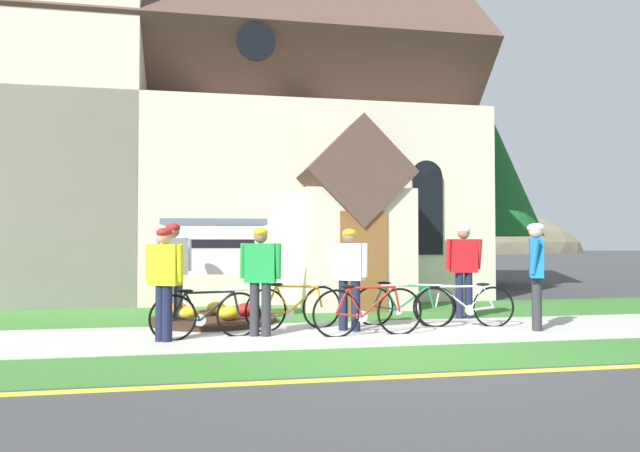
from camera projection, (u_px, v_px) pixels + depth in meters
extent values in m
plane|color=#3D3D3F|center=(339.00, 313.00, 11.49)|extent=(140.00, 140.00, 0.00)
cube|color=#B7B5AD|center=(272.00, 335.00, 8.69)|extent=(32.00, 2.45, 0.01)
cube|color=#38722D|center=(287.00, 363.00, 6.73)|extent=(32.00, 1.53, 0.01)
cube|color=#38722D|center=(260.00, 314.00, 11.33)|extent=(24.00, 2.92, 0.01)
cube|color=yellow|center=(298.00, 381.00, 5.83)|extent=(28.00, 0.16, 0.01)
cube|color=beige|center=(246.00, 210.00, 17.14)|extent=(11.89, 8.76, 4.86)
cube|color=brown|center=(247.00, 75.00, 17.26)|extent=(12.39, 8.92, 8.92)
cube|color=beige|center=(79.00, 65.00, 13.82)|extent=(3.36, 3.36, 11.70)
cube|color=beige|center=(354.00, 249.00, 12.39)|extent=(2.40, 1.60, 2.60)
cube|color=brown|center=(354.00, 175.00, 12.44)|extent=(2.40, 1.80, 2.40)
cube|color=brown|center=(364.00, 262.00, 11.58)|extent=(1.00, 0.06, 2.10)
cube|color=black|center=(428.00, 215.00, 13.53)|extent=(0.76, 0.06, 1.90)
cone|color=black|center=(427.00, 176.00, 13.56)|extent=(0.80, 0.06, 0.80)
cylinder|color=black|center=(256.00, 42.00, 12.90)|extent=(0.90, 0.06, 0.90)
cube|color=slate|center=(171.00, 298.00, 10.33)|extent=(0.12, 0.12, 0.85)
cube|color=slate|center=(256.00, 297.00, 10.51)|extent=(0.12, 0.12, 0.85)
cube|color=white|center=(214.00, 250.00, 10.44)|extent=(1.86, 0.20, 0.93)
cube|color=slate|center=(214.00, 222.00, 10.46)|extent=(1.99, 0.25, 0.12)
cube|color=black|center=(214.00, 244.00, 10.40)|extent=(1.49, 0.11, 0.16)
cylinder|color=#382319|center=(214.00, 320.00, 10.10)|extent=(2.26, 2.26, 0.10)
ellipsoid|color=red|center=(245.00, 309.00, 10.25)|extent=(0.36, 0.36, 0.24)
ellipsoid|color=gold|center=(216.00, 308.00, 10.43)|extent=(0.36, 0.36, 0.24)
ellipsoid|color=orange|center=(178.00, 309.00, 10.31)|extent=(0.36, 0.36, 0.24)
ellipsoid|color=gold|center=(189.00, 313.00, 9.73)|extent=(0.36, 0.36, 0.24)
ellipsoid|color=gold|center=(229.00, 313.00, 9.70)|extent=(0.36, 0.36, 0.24)
torus|color=black|center=(493.00, 307.00, 9.59)|extent=(0.71, 0.17, 0.71)
torus|color=black|center=(436.00, 307.00, 9.60)|extent=(0.71, 0.17, 0.71)
cylinder|color=#B7B7BC|center=(455.00, 298.00, 9.60)|extent=(0.53, 0.14, 0.43)
cylinder|color=#B7B7BC|center=(462.00, 286.00, 9.61)|extent=(0.73, 0.17, 0.05)
cylinder|color=#B7B7BC|center=(477.00, 298.00, 9.60)|extent=(0.25, 0.08, 0.43)
cylinder|color=#B7B7BC|center=(482.00, 309.00, 9.59)|extent=(0.40, 0.11, 0.09)
cylinder|color=#B7B7BC|center=(488.00, 297.00, 9.59)|extent=(0.21, 0.08, 0.38)
cylinder|color=#B7B7BC|center=(438.00, 297.00, 9.60)|extent=(0.12, 0.06, 0.36)
ellipsoid|color=black|center=(483.00, 284.00, 9.60)|extent=(0.25, 0.12, 0.05)
cylinder|color=silver|center=(440.00, 286.00, 9.61)|extent=(0.44, 0.11, 0.03)
cylinder|color=silver|center=(470.00, 310.00, 9.59)|extent=(0.18, 0.05, 0.18)
torus|color=black|center=(374.00, 306.00, 9.77)|extent=(0.66, 0.31, 0.70)
torus|color=black|center=(434.00, 308.00, 9.55)|extent=(0.66, 0.31, 0.70)
cylinder|color=#19723F|center=(413.00, 298.00, 9.63)|extent=(0.53, 0.25, 0.44)
cylinder|color=#19723F|center=(406.00, 285.00, 9.66)|extent=(0.72, 0.33, 0.05)
cylinder|color=#19723F|center=(391.00, 297.00, 9.71)|extent=(0.25, 0.13, 0.45)
cylinder|color=#19723F|center=(385.00, 308.00, 9.73)|extent=(0.40, 0.19, 0.09)
cylinder|color=#19723F|center=(379.00, 295.00, 9.76)|extent=(0.21, 0.12, 0.39)
cylinder|color=#19723F|center=(431.00, 297.00, 9.56)|extent=(0.12, 0.08, 0.37)
ellipsoid|color=black|center=(384.00, 283.00, 9.74)|extent=(0.25, 0.17, 0.05)
cylinder|color=silver|center=(428.00, 285.00, 9.58)|extent=(0.42, 0.20, 0.03)
cylinder|color=silver|center=(397.00, 310.00, 9.68)|extent=(0.17, 0.09, 0.18)
torus|color=black|center=(173.00, 318.00, 8.24)|extent=(0.69, 0.18, 0.70)
torus|color=black|center=(239.00, 315.00, 8.62)|extent=(0.69, 0.18, 0.70)
cylinder|color=black|center=(217.00, 306.00, 8.49)|extent=(0.54, 0.15, 0.44)
cylinder|color=black|center=(210.00, 292.00, 8.46)|extent=(0.73, 0.19, 0.04)
cylinder|color=black|center=(193.00, 307.00, 8.35)|extent=(0.25, 0.09, 0.43)
cylinder|color=black|center=(187.00, 319.00, 8.31)|extent=(0.40, 0.12, 0.09)
cylinder|color=black|center=(179.00, 306.00, 8.28)|extent=(0.21, 0.08, 0.38)
cylinder|color=black|center=(236.00, 303.00, 8.61)|extent=(0.12, 0.06, 0.37)
ellipsoid|color=black|center=(185.00, 291.00, 8.32)|extent=(0.25, 0.13, 0.05)
cylinder|color=silver|center=(234.00, 290.00, 8.60)|extent=(0.44, 0.12, 0.03)
cylinder|color=silver|center=(200.00, 320.00, 8.39)|extent=(0.18, 0.06, 0.18)
torus|color=black|center=(266.00, 311.00, 9.05)|extent=(0.71, 0.24, 0.73)
torus|color=black|center=(322.00, 307.00, 9.51)|extent=(0.71, 0.24, 0.73)
cylinder|color=orange|center=(303.00, 299.00, 9.35)|extent=(0.54, 0.19, 0.43)
cylinder|color=orange|center=(297.00, 287.00, 9.31)|extent=(0.74, 0.25, 0.07)
cylinder|color=orange|center=(283.00, 299.00, 9.19)|extent=(0.26, 0.11, 0.46)
cylinder|color=orange|center=(277.00, 312.00, 9.14)|extent=(0.41, 0.15, 0.09)
cylinder|color=orange|center=(271.00, 298.00, 9.09)|extent=(0.22, 0.10, 0.40)
cylinder|color=orange|center=(320.00, 297.00, 9.49)|extent=(0.12, 0.07, 0.36)
ellipsoid|color=black|center=(276.00, 284.00, 9.14)|extent=(0.25, 0.14, 0.05)
cylinder|color=silver|center=(318.00, 286.00, 9.48)|extent=(0.43, 0.15, 0.03)
cylinder|color=silver|center=(289.00, 312.00, 9.23)|extent=(0.18, 0.07, 0.18)
torus|color=black|center=(336.00, 314.00, 8.54)|extent=(0.75, 0.09, 0.75)
torus|color=black|center=(400.00, 312.00, 8.79)|extent=(0.75, 0.09, 0.75)
cylinder|color=#A51E19|center=(378.00, 301.00, 8.71)|extent=(0.57, 0.07, 0.48)
cylinder|color=#A51E19|center=(371.00, 287.00, 8.69)|extent=(0.77, 0.09, 0.05)
cylinder|color=#A51E19|center=(355.00, 302.00, 8.62)|extent=(0.26, 0.05, 0.46)
cylinder|color=#A51E19|center=(349.00, 315.00, 8.59)|extent=(0.42, 0.06, 0.09)
cylinder|color=#A51E19|center=(342.00, 301.00, 8.57)|extent=(0.22, 0.05, 0.40)
cylinder|color=#A51E19|center=(397.00, 299.00, 8.79)|extent=(0.12, 0.04, 0.41)
ellipsoid|color=black|center=(348.00, 286.00, 8.60)|extent=(0.24, 0.10, 0.05)
cylinder|color=silver|center=(395.00, 285.00, 8.79)|extent=(0.44, 0.06, 0.03)
cylinder|color=silver|center=(362.00, 316.00, 8.64)|extent=(0.18, 0.03, 0.18)
cylinder|color=#191E38|center=(459.00, 296.00, 10.58)|extent=(0.15, 0.15, 0.88)
cylinder|color=#191E38|center=(469.00, 296.00, 10.62)|extent=(0.15, 0.15, 0.88)
cube|color=red|center=(464.00, 256.00, 10.63)|extent=(0.50, 0.22, 0.64)
sphere|color=#936B51|center=(464.00, 233.00, 10.64)|extent=(0.23, 0.23, 0.23)
ellipsoid|color=silver|center=(464.00, 230.00, 10.64)|extent=(0.25, 0.29, 0.16)
cylinder|color=red|center=(448.00, 254.00, 10.60)|extent=(0.09, 0.14, 0.58)
cylinder|color=red|center=(479.00, 254.00, 10.65)|extent=(0.09, 0.19, 0.58)
cylinder|color=#2D2D33|center=(166.00, 301.00, 9.54)|extent=(0.15, 0.15, 0.88)
cylinder|color=#2D2D33|center=(178.00, 300.00, 9.70)|extent=(0.15, 0.15, 0.88)
cube|color=silver|center=(173.00, 257.00, 9.64)|extent=(0.52, 0.45, 0.65)
sphere|color=#936B51|center=(173.00, 231.00, 9.65)|extent=(0.23, 0.23, 0.23)
ellipsoid|color=red|center=(173.00, 228.00, 9.65)|extent=(0.36, 0.37, 0.16)
cylinder|color=silver|center=(156.00, 255.00, 9.46)|extent=(0.09, 0.16, 0.59)
cylinder|color=silver|center=(189.00, 254.00, 9.83)|extent=(0.09, 0.20, 0.59)
cylinder|color=#2D2D33|center=(537.00, 304.00, 9.22)|extent=(0.15, 0.15, 0.88)
cylinder|color=#2D2D33|center=(537.00, 304.00, 9.11)|extent=(0.15, 0.15, 0.88)
cube|color=blue|center=(536.00, 258.00, 9.18)|extent=(0.41, 0.53, 0.64)
sphere|color=tan|center=(536.00, 232.00, 9.19)|extent=(0.23, 0.23, 0.23)
ellipsoid|color=silver|center=(536.00, 228.00, 9.20)|extent=(0.36, 0.34, 0.16)
cylinder|color=blue|center=(538.00, 256.00, 9.45)|extent=(0.09, 0.18, 0.58)
cylinder|color=blue|center=(535.00, 256.00, 8.91)|extent=(0.09, 0.23, 0.58)
cylinder|color=#191E38|center=(161.00, 314.00, 8.16)|extent=(0.15, 0.15, 0.83)
cylinder|color=#191E38|center=(167.00, 314.00, 8.13)|extent=(0.15, 0.15, 0.83)
cube|color=yellow|center=(164.00, 265.00, 8.16)|extent=(0.51, 0.38, 0.60)
sphere|color=tan|center=(164.00, 237.00, 8.18)|extent=(0.21, 0.21, 0.21)
ellipsoid|color=red|center=(164.00, 233.00, 8.18)|extent=(0.32, 0.34, 0.15)
cylinder|color=yellow|center=(149.00, 262.00, 8.28)|extent=(0.09, 0.12, 0.55)
cylinder|color=yellow|center=(180.00, 263.00, 8.05)|extent=(0.09, 0.18, 0.55)
cylinder|color=#191E38|center=(356.00, 306.00, 9.08)|extent=(0.15, 0.15, 0.83)
cylinder|color=#191E38|center=(343.00, 305.00, 9.17)|extent=(0.15, 0.15, 0.83)
cube|color=silver|center=(349.00, 262.00, 9.15)|extent=(0.50, 0.43, 0.61)
sphere|color=#936B51|center=(349.00, 237.00, 9.16)|extent=(0.21, 0.21, 0.21)
ellipsoid|color=gold|center=(349.00, 233.00, 9.16)|extent=(0.34, 0.35, 0.15)
cylinder|color=silver|center=(365.00, 260.00, 8.99)|extent=(0.09, 0.11, 0.55)
cylinder|color=silver|center=(334.00, 260.00, 9.30)|extent=(0.09, 0.16, 0.55)
cylinder|color=#2D2D33|center=(266.00, 310.00, 8.59)|extent=(0.15, 0.15, 0.83)
cylinder|color=#2D2D33|center=(255.00, 310.00, 8.61)|extent=(0.15, 0.15, 0.83)
cube|color=green|center=(261.00, 263.00, 8.62)|extent=(0.50, 0.32, 0.61)
sphere|color=#936B51|center=(261.00, 236.00, 8.64)|extent=(0.22, 0.22, 0.22)
ellipsoid|color=gold|center=(261.00, 233.00, 8.64)|extent=(0.29, 0.32, 0.15)
cylinder|color=green|center=(278.00, 261.00, 8.56)|extent=(0.09, 0.15, 0.55)
cylinder|color=green|center=(243.00, 261.00, 8.69)|extent=(0.09, 0.20, 0.55)
cylinder|color=#4C3823|center=(488.00, 261.00, 18.82)|extent=(0.36, 0.36, 1.65)
cone|color=#195623|center=(487.00, 171.00, 18.91)|extent=(3.59, 3.59, 4.44)
ellipsoid|color=#847A5B|center=(202.00, 253.00, 73.43)|extent=(107.58, 43.11, 19.96)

